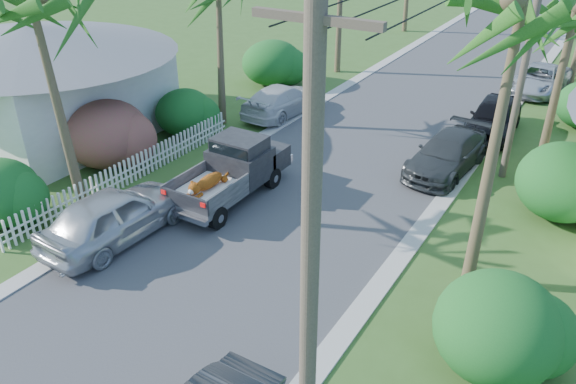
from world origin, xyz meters
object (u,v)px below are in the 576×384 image
Objects in this scene: parked_car_rf at (494,117)px; parked_car_rd at (540,79)px; palm_r_a at (522,4)px; house_left at (37,85)px; palm_r_b at (576,8)px; pickup_truck at (236,168)px; parked_car_ln at (115,215)px; utility_pole_a at (309,298)px; parked_car_lf at (282,100)px; parked_car_rm at (447,154)px; utility_pole_b at (527,56)px.

parked_car_rd is (0.66, 7.22, -0.11)m from parked_car_rf.
palm_r_a is 0.97× the size of house_left.
parked_car_rf is 6.02m from palm_r_b.
parked_car_ln is (-1.40, -4.32, -0.17)m from pickup_truck.
parked_car_rf is at bearing 30.15° from house_left.
pickup_truck is 0.57× the size of utility_pole_a.
parked_car_rf is 9.61m from parked_car_lf.
palm_r_a reaches higher than pickup_truck.
utility_pole_a is (7.80, -8.67, 3.59)m from pickup_truck.
parked_car_rf is 0.52× the size of utility_pole_a.
parked_car_rf is 19.94m from house_left.
palm_r_a is at bearing -81.81° from parked_car_rf.
house_left is (-8.00, -7.24, 1.41)m from parked_car_lf.
house_left is at bearing -157.06° from parked_car_rm.
utility_pole_a is at bearing -76.93° from parked_car_rm.
parked_car_rm is 0.53× the size of utility_pole_b.
utility_pole_b is (18.60, 6.00, 2.48)m from house_left.
parked_car_rd is at bearing 43.93° from house_left.
pickup_truck is 8.11m from parked_car_rm.
parked_car_lf is 0.56× the size of palm_r_a.
parked_car_rm is at bearing -88.47° from parked_car_rd.
parked_car_rd is 14.04m from parked_car_lf.
house_left is (-9.40, 4.65, 1.28)m from parked_car_ln.
pickup_truck is 0.57× the size of house_left.
parked_car_rm is at bearing -100.00° from parked_car_rf.
parked_car_rd is at bearing 89.02° from parked_car_rm.
house_left reaches higher than pickup_truck.
parked_car_rm is 9.62m from palm_r_a.
house_left is at bearing -162.12° from utility_pole_b.
parked_car_ln is 0.55× the size of house_left.
parked_car_rm is at bearing 170.15° from parked_car_lf.
palm_r_a is at bearing -4.51° from pickup_truck.
palm_r_a is 9.12m from palm_r_b.
utility_pole_b reaches higher than parked_car_ln.
pickup_truck is at bearing -136.57° from palm_r_b.
parked_car_rf is at bearing -87.62° from parked_car_rd.
pickup_truck is at bearing 175.49° from palm_r_a.
palm_r_a reaches higher than palm_r_b.
palm_r_b is at bearing -71.74° from parked_car_rd.
parked_car_rm is 0.98× the size of parked_car_ln.
parked_car_rd is 0.55× the size of utility_pole_a.
parked_car_rm is at bearing 113.09° from palm_r_a.
utility_pole_b is at bearing 95.71° from palm_r_a.
utility_pole_b is (-0.70, 7.00, -2.82)m from palm_r_a.
parked_car_rf is at bearing 100.78° from palm_r_a.
parked_car_rd is 1.01× the size of parked_car_lf.
utility_pole_b is (-1.00, -2.00, -1.35)m from palm_r_b.
house_left is 1.00× the size of utility_pole_b.
utility_pole_b is (1.39, -4.00, 3.80)m from parked_car_rf.
pickup_truck is 1.04× the size of parked_car_lf.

